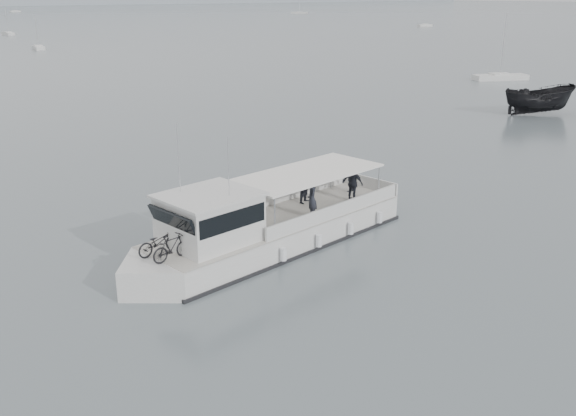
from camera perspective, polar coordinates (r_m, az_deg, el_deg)
ground at (r=27.63m, az=3.88°, el=-4.32°), size 1400.00×1400.00×0.00m
tour_boat at (r=27.71m, az=-2.69°, el=-1.96°), size 14.90×4.81×6.20m
dark_motorboat at (r=64.09m, az=21.43°, el=8.96°), size 7.39×5.62×2.70m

